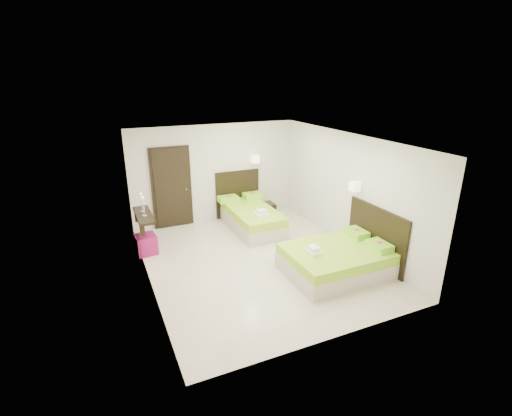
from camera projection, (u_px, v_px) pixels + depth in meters
name	position (u px, v px, depth m)	size (l,w,h in m)	color
floor	(257.00, 261.00, 8.00)	(5.50, 5.50, 0.00)	beige
bed_single	(251.00, 216.00, 9.67)	(1.26, 2.10, 1.74)	beige
bed_double	(339.00, 258.00, 7.48)	(2.00, 1.70, 1.65)	beige
nightstand	(265.00, 211.00, 10.26)	(0.51, 0.45, 0.45)	black
ottoman	(146.00, 244.00, 8.28)	(0.44, 0.44, 0.44)	#84114E
door	(172.00, 188.00, 9.50)	(1.02, 0.15, 2.14)	black
console_shelf	(144.00, 215.00, 8.30)	(0.35, 1.20, 0.78)	black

